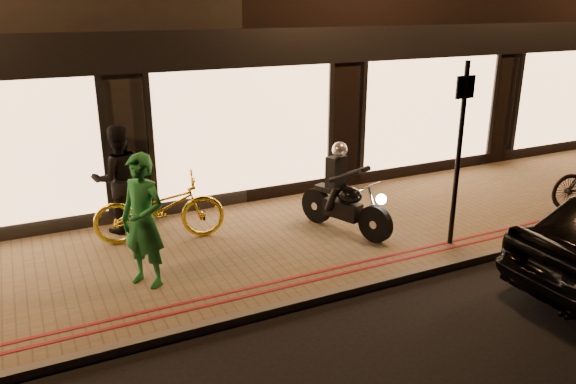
% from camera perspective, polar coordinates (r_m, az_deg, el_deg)
% --- Properties ---
extents(ground, '(90.00, 90.00, 0.00)m').
position_cam_1_polar(ground, '(8.16, 6.67, -10.40)').
color(ground, black).
rests_on(ground, ground).
extents(sidewalk, '(50.00, 4.00, 0.12)m').
position_cam_1_polar(sidewalk, '(9.69, 0.29, -4.98)').
color(sidewalk, '#726446').
rests_on(sidewalk, ground).
extents(kerb_stone, '(50.00, 0.14, 0.12)m').
position_cam_1_polar(kerb_stone, '(8.16, 6.49, -9.88)').
color(kerb_stone, '#59544C').
rests_on(kerb_stone, ground).
extents(red_kerb_lines, '(50.00, 0.26, 0.01)m').
position_cam_1_polar(red_kerb_lines, '(8.51, 4.69, -8.09)').
color(red_kerb_lines, maroon).
rests_on(red_kerb_lines, sidewalk).
extents(motorcycle, '(0.84, 1.87, 1.59)m').
position_cam_1_polar(motorcycle, '(9.78, 5.66, -0.59)').
color(motorcycle, black).
rests_on(motorcycle, sidewalk).
extents(sign_post, '(0.35, 0.08, 3.00)m').
position_cam_1_polar(sign_post, '(9.33, 17.03, 4.52)').
color(sign_post, black).
rests_on(sign_post, sidewalk).
extents(bicycle_gold, '(2.26, 1.18, 1.13)m').
position_cam_1_polar(bicycle_gold, '(9.62, -12.94, -1.63)').
color(bicycle_gold, yellow).
rests_on(bicycle_gold, sidewalk).
extents(person_green, '(0.79, 0.83, 1.92)m').
position_cam_1_polar(person_green, '(8.03, -14.48, -2.87)').
color(person_green, '#1E7334').
rests_on(person_green, sidewalk).
extents(person_dark, '(0.93, 0.73, 1.90)m').
position_cam_1_polar(person_dark, '(10.08, -16.77, 1.27)').
color(person_dark, black).
rests_on(person_dark, sidewalk).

